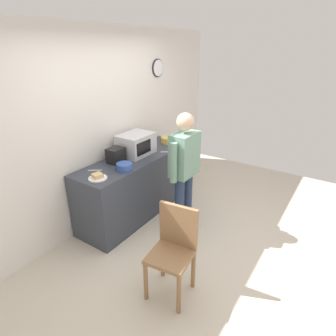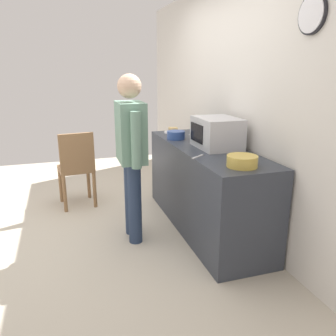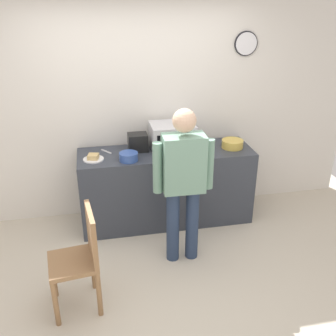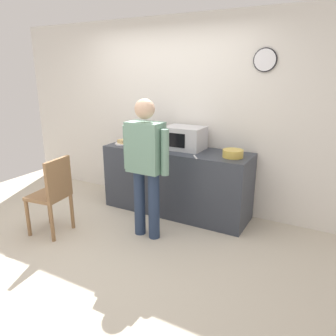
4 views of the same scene
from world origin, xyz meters
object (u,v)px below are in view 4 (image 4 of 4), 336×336
(microwave, at_px, (185,138))
(cereal_bowl, at_px, (141,145))
(person_standing, at_px, (146,160))
(salad_bowl, at_px, (233,153))
(fork_utensil, at_px, (140,142))
(spoon_utensil, at_px, (195,157))
(wooden_chair, at_px, (53,192))
(toaster, at_px, (160,138))
(sandwich_plate, at_px, (123,143))

(microwave, height_order, cereal_bowl, microwave)
(cereal_bowl, height_order, person_standing, person_standing)
(salad_bowl, bearing_deg, fork_utensil, 173.85)
(spoon_utensil, height_order, wooden_chair, wooden_chair)
(toaster, bearing_deg, sandwich_plate, -160.66)
(sandwich_plate, height_order, salad_bowl, salad_bowl)
(sandwich_plate, xyz_separation_m, wooden_chair, (-0.16, -1.17, -0.39))
(fork_utensil, distance_m, person_standing, 1.14)
(person_standing, bearing_deg, toaster, 110.43)
(salad_bowl, height_order, wooden_chair, salad_bowl)
(microwave, distance_m, wooden_chair, 1.78)
(microwave, height_order, fork_utensil, microwave)
(microwave, height_order, salad_bowl, microwave)
(fork_utensil, bearing_deg, wooden_chair, -102.52)
(wooden_chair, bearing_deg, sandwich_plate, 82.24)
(spoon_utensil, bearing_deg, salad_bowl, 28.96)
(microwave, bearing_deg, person_standing, -94.75)
(spoon_utensil, distance_m, person_standing, 0.65)
(toaster, bearing_deg, microwave, -3.40)
(wooden_chair, bearing_deg, person_standing, 25.67)
(salad_bowl, distance_m, person_standing, 1.07)
(spoon_utensil, height_order, person_standing, person_standing)
(cereal_bowl, distance_m, fork_utensil, 0.38)
(sandwich_plate, relative_size, cereal_bowl, 1.10)
(microwave, distance_m, fork_utensil, 0.77)
(cereal_bowl, xyz_separation_m, wooden_chair, (-0.53, -1.08, -0.41))
(toaster, height_order, wooden_chair, toaster)
(microwave, relative_size, spoon_utensil, 2.94)
(sandwich_plate, bearing_deg, salad_bowl, 1.86)
(microwave, relative_size, person_standing, 0.31)
(microwave, height_order, wooden_chair, microwave)
(cereal_bowl, bearing_deg, microwave, 24.74)
(salad_bowl, relative_size, toaster, 1.13)
(salad_bowl, bearing_deg, wooden_chair, -145.14)
(toaster, distance_m, fork_utensil, 0.38)
(sandwich_plate, relative_size, wooden_chair, 0.24)
(fork_utensil, relative_size, spoon_utensil, 1.00)
(fork_utensil, bearing_deg, salad_bowl, -6.15)
(salad_bowl, xyz_separation_m, toaster, (-1.09, 0.13, 0.05))
(microwave, bearing_deg, spoon_utensil, -47.36)
(sandwich_plate, height_order, person_standing, person_standing)
(spoon_utensil, xyz_separation_m, wooden_chair, (-1.36, -1.01, -0.37))
(microwave, bearing_deg, salad_bowl, -8.47)
(microwave, xyz_separation_m, spoon_utensil, (0.30, -0.32, -0.15))
(microwave, bearing_deg, toaster, 176.60)
(toaster, relative_size, person_standing, 0.14)
(toaster, bearing_deg, wooden_chair, -116.32)
(fork_utensil, distance_m, spoon_utensil, 1.12)
(salad_bowl, height_order, fork_utensil, salad_bowl)
(cereal_bowl, bearing_deg, fork_utensil, 127.16)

